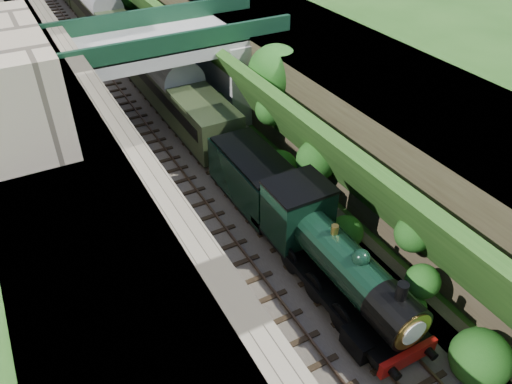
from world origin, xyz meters
name	(u,v)px	position (x,y,z in m)	size (l,w,h in m)	color
trackbed	(185,148)	(0.00, 20.00, 0.10)	(10.00, 90.00, 0.20)	#473F38
retaining_wall	(91,121)	(-5.50, 20.00, 3.50)	(1.00, 90.00, 7.00)	#756B56
street_plateau_left	(27,135)	(-9.00, 20.00, 3.50)	(6.00, 90.00, 7.00)	#262628
street_plateau_right	(308,77)	(9.50, 20.00, 3.12)	(8.00, 90.00, 6.25)	#262628
embankment_slope	(259,106)	(4.86, 18.65, 2.54)	(4.49, 90.00, 6.36)	#1E4714
track_left	(155,153)	(-2.00, 20.00, 0.25)	(2.50, 90.00, 0.20)	black
track_right	(201,141)	(1.20, 20.00, 0.25)	(2.50, 90.00, 0.20)	black
road_bridge	(170,67)	(0.94, 24.00, 4.08)	(16.00, 6.40, 7.25)	gray
tree	(276,74)	(5.91, 18.37, 4.65)	(3.60, 3.80, 6.60)	black
locomotive	(333,259)	(1.20, 5.21, 1.89)	(3.10, 10.22, 3.83)	black
tender	(254,180)	(1.20, 12.57, 1.62)	(2.70, 6.00, 3.05)	black
coach_front	(171,88)	(1.20, 25.17, 2.05)	(2.90, 18.00, 3.70)	black
coach_middle	(103,17)	(1.20, 43.97, 2.05)	(2.90, 18.00, 3.70)	black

